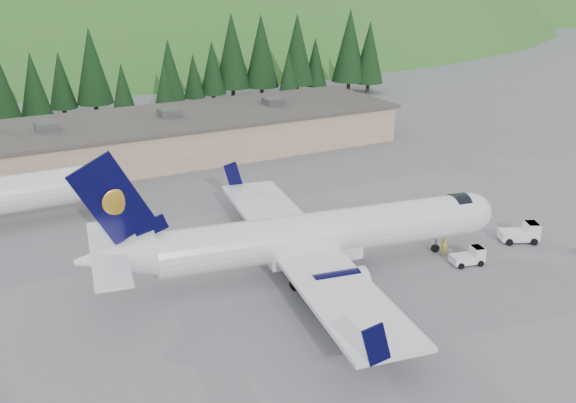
{
  "coord_description": "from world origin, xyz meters",
  "views": [
    {
      "loc": [
        -25.01,
        -40.22,
        23.62
      ],
      "look_at": [
        0.0,
        6.0,
        4.0
      ],
      "focal_mm": 40.0,
      "sensor_mm": 36.0,
      "label": 1
    }
  ],
  "objects_px": {
    "terminal_building": "(132,140)",
    "airliner": "(312,237)",
    "baggage_tug_a": "(470,256)",
    "ramp_worker": "(444,244)",
    "baggage_tug_b": "(522,233)"
  },
  "relations": [
    {
      "from": "ramp_worker",
      "to": "airliner",
      "type": "bearing_deg",
      "value": -55.6
    },
    {
      "from": "baggage_tug_b",
      "to": "terminal_building",
      "type": "bearing_deg",
      "value": 145.94
    },
    {
      "from": "baggage_tug_b",
      "to": "baggage_tug_a",
      "type": "bearing_deg",
      "value": -144.48
    },
    {
      "from": "airliner",
      "to": "terminal_building",
      "type": "relative_size",
      "value": 0.49
    },
    {
      "from": "airliner",
      "to": "ramp_worker",
      "type": "height_order",
      "value": "airliner"
    },
    {
      "from": "terminal_building",
      "to": "airliner",
      "type": "bearing_deg",
      "value": -83.96
    },
    {
      "from": "terminal_building",
      "to": "ramp_worker",
      "type": "height_order",
      "value": "terminal_building"
    },
    {
      "from": "airliner",
      "to": "terminal_building",
      "type": "distance_m",
      "value": 38.05
    },
    {
      "from": "terminal_building",
      "to": "ramp_worker",
      "type": "xyz_separation_m",
      "value": [
        15.8,
        -40.35,
        -1.66
      ]
    },
    {
      "from": "airliner",
      "to": "baggage_tug_a",
      "type": "bearing_deg",
      "value": -12.57
    },
    {
      "from": "baggage_tug_a",
      "to": "baggage_tug_b",
      "type": "xyz_separation_m",
      "value": [
        7.4,
        1.22,
        0.15
      ]
    },
    {
      "from": "baggage_tug_a",
      "to": "terminal_building",
      "type": "distance_m",
      "value": 45.93
    },
    {
      "from": "terminal_building",
      "to": "baggage_tug_a",
      "type": "bearing_deg",
      "value": -69.08
    },
    {
      "from": "airliner",
      "to": "terminal_building",
      "type": "bearing_deg",
      "value": 105.56
    },
    {
      "from": "baggage_tug_b",
      "to": "ramp_worker",
      "type": "xyz_separation_m",
      "value": [
        -7.99,
        1.29,
        0.16
      ]
    }
  ]
}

